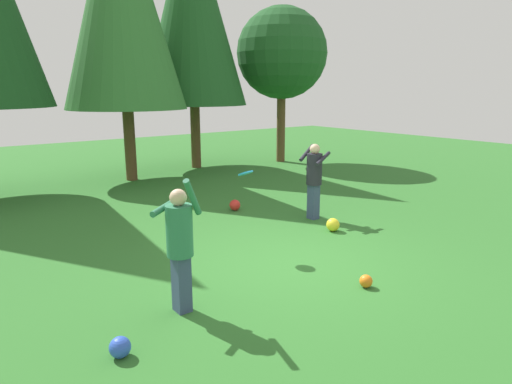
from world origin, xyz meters
TOP-DOWN VIEW (x-y plane):
  - ground_plane at (0.00, 0.00)m, footprint 40.00×40.00m
  - person_thrower at (-2.23, -0.48)m, footprint 0.66×0.66m
  - person_catcher at (2.13, 1.57)m, footprint 0.68×0.62m
  - frisbee at (-0.25, 0.84)m, footprint 0.31×0.30m
  - ball_orange at (0.25, -1.47)m, footprint 0.19×0.19m
  - ball_red at (1.13, 3.19)m, footprint 0.26×0.26m
  - ball_blue at (-3.27, -1.01)m, footprint 0.24×0.24m
  - ball_yellow at (1.82, 0.67)m, footprint 0.27×0.27m
  - tree_right at (3.41, 8.98)m, footprint 3.69×3.69m
  - tree_far_right at (6.78, 8.18)m, footprint 3.42×3.42m

SIDE VIEW (x-z plane):
  - ground_plane at x=0.00m, z-range 0.00..0.00m
  - ball_orange at x=0.25m, z-range 0.00..0.19m
  - ball_blue at x=-3.27m, z-range 0.00..0.24m
  - ball_red at x=1.13m, z-range 0.00..0.26m
  - ball_yellow at x=1.82m, z-range 0.00..0.27m
  - person_thrower at x=-2.23m, z-range 0.07..1.88m
  - person_catcher at x=2.13m, z-range 0.16..1.83m
  - frisbee at x=-0.25m, z-range 1.35..1.48m
  - tree_far_right at x=6.78m, z-range 1.19..7.04m
  - tree_right at x=3.41m, z-range 1.11..9.93m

